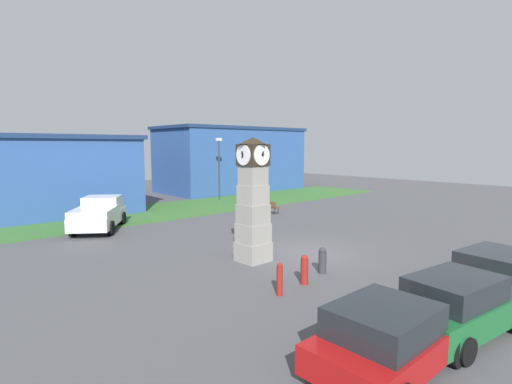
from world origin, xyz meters
The scene contains 14 objects.
ground_plane centered at (0.00, 0.00, 0.00)m, with size 81.18×81.18×0.00m, color #4C4C4F.
clock_tower centered at (-2.68, 0.69, 2.44)m, with size 1.29×1.29×5.17m.
bollard_near_tower centered at (-4.64, -2.78, 0.55)m, with size 0.20×0.20×1.09m.
bollard_mid_row centered at (-3.23, -2.62, 0.53)m, with size 0.27×0.27×1.05m.
bollard_far_row centered at (-1.80, -2.27, 0.50)m, with size 0.30×0.30×1.00m.
car_navy_sedan centered at (-6.09, -7.40, 0.77)m, with size 3.90×2.05×1.53m.
car_near_tower centered at (-3.25, -7.75, 0.80)m, with size 4.37×2.29×1.59m.
car_by_building centered at (0.49, -7.60, 0.77)m, with size 4.26×2.42×1.52m.
pickup_truck centered at (-5.06, 11.28, 0.93)m, with size 4.58×5.25×1.85m.
bench centered at (6.11, 8.80, 0.52)m, with size 0.64×1.63×0.90m.
street_lamp_near_road centered at (7.79, 16.87, 3.23)m, with size 0.50×0.24×5.50m.
warehouse_blue_far centered at (-7.84, 21.43, 2.79)m, with size 17.12×13.07×5.57m.
storefront_low_left centered at (13.66, 22.51, 3.39)m, with size 15.62×8.43×6.77m.
grass_verge_far centered at (-0.55, 14.88, 0.02)m, with size 48.71×7.54×0.04m, color #386B2D.
Camera 1 is at (-13.58, -11.47, 4.81)m, focal length 28.00 mm.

